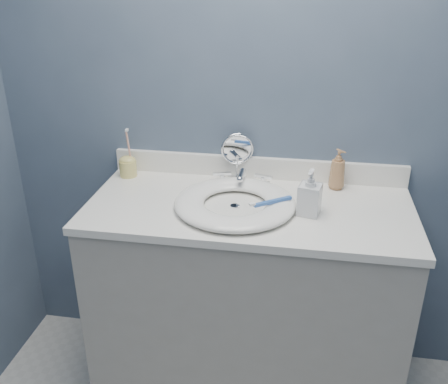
% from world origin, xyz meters
% --- Properties ---
extents(back_wall, '(2.20, 0.02, 2.40)m').
position_xyz_m(back_wall, '(0.00, 1.25, 1.20)').
color(back_wall, '#435164').
rests_on(back_wall, ground).
extents(vanity_cabinet, '(1.20, 0.55, 0.85)m').
position_xyz_m(vanity_cabinet, '(0.00, 0.97, 0.42)').
color(vanity_cabinet, '#A59F97').
rests_on(vanity_cabinet, ground).
extents(countertop, '(1.22, 0.57, 0.03)m').
position_xyz_m(countertop, '(0.00, 0.97, 0.86)').
color(countertop, white).
rests_on(countertop, vanity_cabinet).
extents(backsplash, '(1.22, 0.02, 0.09)m').
position_xyz_m(backsplash, '(0.00, 1.24, 0.93)').
color(backsplash, white).
rests_on(backsplash, countertop).
extents(basin, '(0.45, 0.45, 0.04)m').
position_xyz_m(basin, '(-0.05, 0.94, 0.90)').
color(basin, white).
rests_on(basin, countertop).
extents(drain, '(0.04, 0.04, 0.01)m').
position_xyz_m(drain, '(-0.05, 0.94, 0.88)').
color(drain, silver).
rests_on(drain, countertop).
extents(faucet, '(0.25, 0.13, 0.07)m').
position_xyz_m(faucet, '(-0.05, 1.14, 0.91)').
color(faucet, silver).
rests_on(faucet, countertop).
extents(makeup_mirror, '(0.13, 0.08, 0.20)m').
position_xyz_m(makeup_mirror, '(-0.08, 1.21, 0.99)').
color(makeup_mirror, silver).
rests_on(makeup_mirror, countertop).
extents(soap_bottle_amber, '(0.09, 0.09, 0.16)m').
position_xyz_m(soap_bottle_amber, '(0.33, 1.18, 0.96)').
color(soap_bottle_amber, '#A7764B').
rests_on(soap_bottle_amber, countertop).
extents(soap_bottle_clear, '(0.09, 0.09, 0.17)m').
position_xyz_m(soap_bottle_clear, '(0.22, 0.94, 0.97)').
color(soap_bottle_clear, silver).
rests_on(soap_bottle_clear, countertop).
extents(toothbrush_holder, '(0.07, 0.07, 0.21)m').
position_xyz_m(toothbrush_holder, '(-0.54, 1.17, 0.93)').
color(toothbrush_holder, '#D3C569').
rests_on(toothbrush_holder, countertop).
extents(toothbrush_lying, '(0.15, 0.11, 0.02)m').
position_xyz_m(toothbrush_lying, '(0.08, 0.92, 0.92)').
color(toothbrush_lying, '#315FB0').
rests_on(toothbrush_lying, basin).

